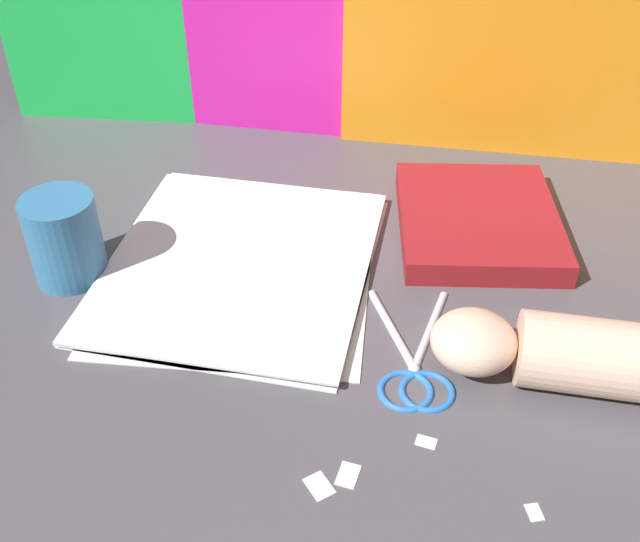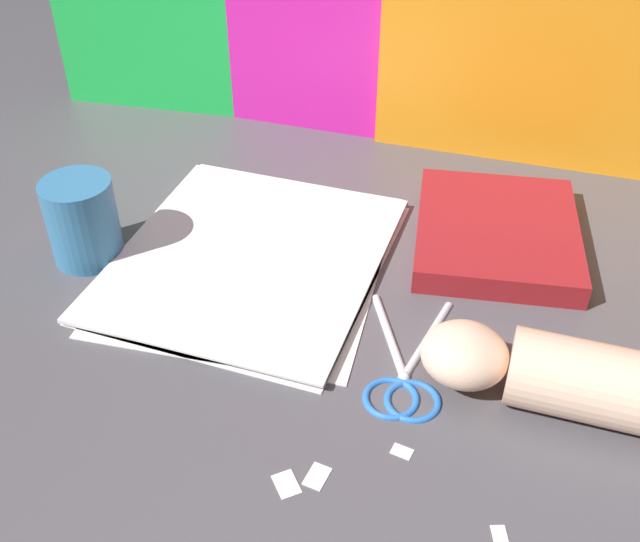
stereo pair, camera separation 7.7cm
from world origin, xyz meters
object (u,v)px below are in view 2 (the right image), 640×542
Objects in this scene: book_closed at (497,233)px; hand_forearm at (587,381)px; paper_stack at (251,257)px; mug at (83,221)px; scissors at (404,376)px.

book_closed is 0.86× the size of hand_forearm.
paper_stack is at bearing 163.52° from hand_forearm.
mug is (-0.45, -0.18, 0.04)m from book_closed.
paper_stack is 1.25× the size of hand_forearm.
scissors is 0.64× the size of hand_forearm.
paper_stack is 0.20m from mug.
book_closed is at bearing 78.85° from scissors.
mug reaches higher than scissors.
mug is at bearing -164.40° from paper_stack.
scissors is 1.86× the size of mug.
paper_stack is 0.30m from book_closed.
hand_forearm is at bearing -16.48° from paper_stack.
scissors is 0.41m from mug.
hand_forearm reaches higher than paper_stack.
hand_forearm is (0.38, -0.11, 0.03)m from paper_stack.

